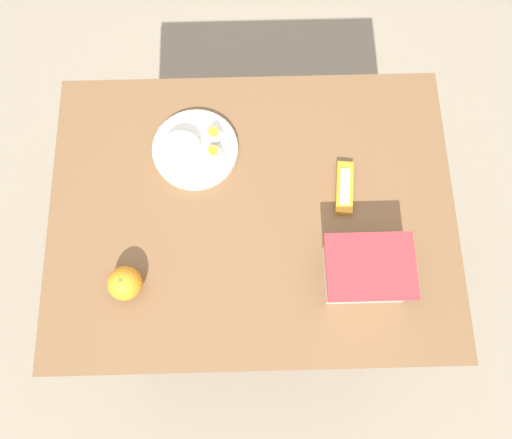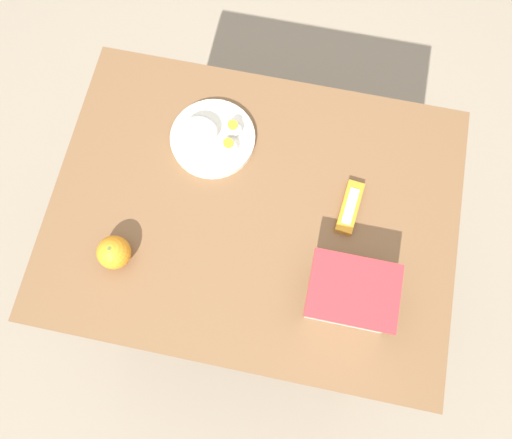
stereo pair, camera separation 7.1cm
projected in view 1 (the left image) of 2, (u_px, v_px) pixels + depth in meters
ground_plane at (253, 274)px, 1.83m from camera, size 10.00×10.00×0.00m
table at (251, 225)px, 1.22m from camera, size 0.91×0.69×0.75m
food_container at (364, 271)px, 1.03m from camera, size 0.18×0.14×0.10m
orange_fruit at (123, 283)px, 1.03m from camera, size 0.07×0.07×0.07m
rice_plate at (192, 148)px, 1.14m from camera, size 0.20×0.20×0.06m
candy_bar at (343, 188)px, 1.12m from camera, size 0.05×0.12×0.02m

